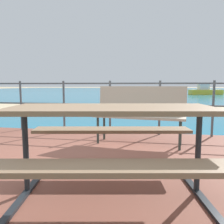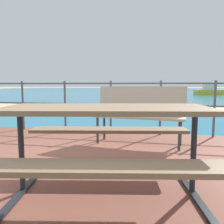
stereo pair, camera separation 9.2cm
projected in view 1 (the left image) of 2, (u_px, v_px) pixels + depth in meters
name	position (u px, v px, depth m)	size (l,w,h in m)	color
ground_plane	(65.00, 189.00, 2.29)	(240.00, 240.00, 0.00)	tan
patio_paving	(65.00, 186.00, 2.29)	(6.40, 5.20, 0.06)	brown
sea_water	(148.00, 91.00, 41.41)	(90.00, 90.00, 0.01)	teal
beach_strip	(132.00, 109.00, 9.85)	(54.00, 3.34, 0.01)	beige
picnic_table	(112.00, 128.00, 2.01)	(2.00, 1.76, 0.78)	#7A6047
park_bench	(140.00, 109.00, 3.80)	(1.52, 0.62, 0.95)	tan
railing_fence	(110.00, 101.00, 4.62)	(5.94, 0.04, 1.06)	#4C5156
boat_near	(206.00, 91.00, 24.89)	(3.97, 1.94, 1.13)	yellow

